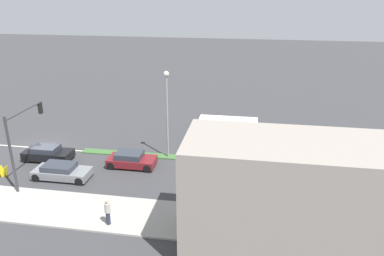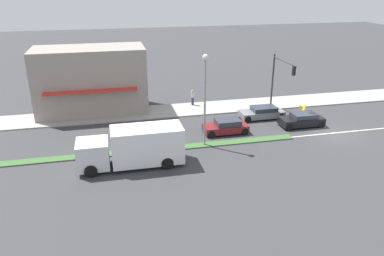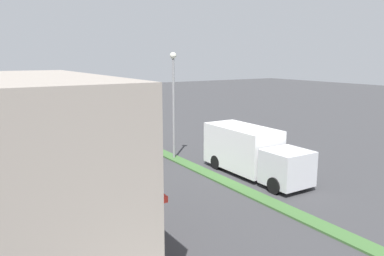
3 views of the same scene
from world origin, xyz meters
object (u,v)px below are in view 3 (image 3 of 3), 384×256
at_px(street_lamp, 173,92).
at_px(delivery_truck, 251,152).
at_px(traffic_signal_main, 53,98).
at_px(sedan_maroon, 131,147).
at_px(pedestrian, 14,161).
at_px(suv_black, 99,131).
at_px(warning_aframe_sign, 57,133).
at_px(suv_grey, 76,140).

bearing_deg(street_lamp, delivery_truck, 110.93).
relative_size(traffic_signal_main, sedan_maroon, 1.46).
distance_m(delivery_truck, sedan_maroon, 9.43).
bearing_deg(pedestrian, suv_black, -133.38).
xyz_separation_m(street_lamp, pedestrian, (10.20, -1.38, -3.78)).
height_order(delivery_truck, suv_black, delivery_truck).
bearing_deg(street_lamp, warning_aframe_sign, -64.90).
distance_m(delivery_truck, suv_grey, 14.78).
height_order(traffic_signal_main, sedan_maroon, traffic_signal_main).
bearing_deg(suv_black, suv_grey, 44.20).
bearing_deg(street_lamp, suv_grey, -54.94).
height_order(traffic_signal_main, suv_grey, traffic_signal_main).
distance_m(pedestrian, suv_grey, 7.76).
height_order(warning_aframe_sign, sedan_maroon, sedan_maroon).
xyz_separation_m(pedestrian, warning_aframe_sign, (-4.72, -10.30, -0.57)).
height_order(traffic_signal_main, suv_black, traffic_signal_main).
bearing_deg(suv_grey, warning_aframe_sign, -84.07).
height_order(warning_aframe_sign, suv_black, suv_black).
height_order(street_lamp, warning_aframe_sign, street_lamp).
relative_size(traffic_signal_main, delivery_truck, 0.75).
bearing_deg(traffic_signal_main, suv_grey, 118.78).
distance_m(street_lamp, pedestrian, 10.96).
relative_size(traffic_signal_main, street_lamp, 0.76).
xyz_separation_m(pedestrian, suv_grey, (-5.20, -5.74, -0.43)).
bearing_deg(suv_grey, traffic_signal_main, -61.22).
xyz_separation_m(sedan_maroon, suv_black, (0.00, -7.31, 0.01)).
distance_m(warning_aframe_sign, delivery_truck, 19.08).
height_order(pedestrian, warning_aframe_sign, pedestrian).
height_order(street_lamp, delivery_truck, street_lamp).
distance_m(street_lamp, sedan_maroon, 5.36).
relative_size(delivery_truck, suv_grey, 1.76).
bearing_deg(sedan_maroon, suv_grey, -58.58).
bearing_deg(warning_aframe_sign, delivery_truck, 113.75).
height_order(pedestrian, sedan_maroon, pedestrian).
bearing_deg(suv_grey, suv_black, -135.80).
bearing_deg(suv_black, pedestrian, 46.62).
height_order(street_lamp, pedestrian, street_lamp).
distance_m(traffic_signal_main, delivery_truck, 17.26).
xyz_separation_m(traffic_signal_main, sedan_maroon, (-3.92, 6.63, -3.30)).
xyz_separation_m(traffic_signal_main, warning_aframe_sign, (-0.65, -2.51, -3.47)).
distance_m(sedan_maroon, suv_black, 7.31).
relative_size(delivery_truck, suv_black, 1.88).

